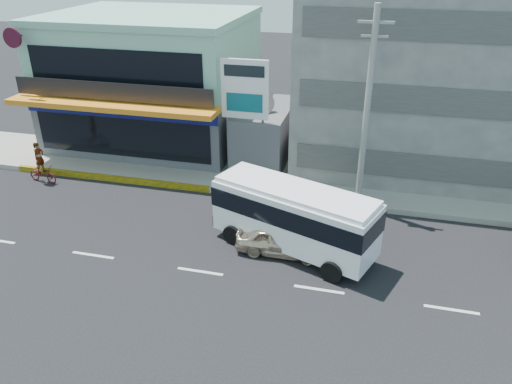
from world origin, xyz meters
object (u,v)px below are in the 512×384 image
satellite_dish (262,111)px  billboard (245,96)px  shop_building (154,83)px  sedan (281,240)px  motorcycle_rider (42,169)px  concrete_building (448,46)px  utility_pole_near (367,111)px  minibus (294,214)px

satellite_dish → billboard: (-0.50, -1.80, 1.35)m
shop_building → sedan: shop_building is taller
billboard → motorcycle_rider: 12.32m
shop_building → concrete_building: concrete_building is taller
shop_building → utility_pole_near: size_ratio=1.24×
satellite_dish → concrete_building: bearing=21.8°
shop_building → satellite_dish: size_ratio=8.27×
concrete_building → utility_pole_near: size_ratio=1.60×
shop_building → motorcycle_rider: (-3.67, -7.87, -3.21)m
satellite_dish → utility_pole_near: utility_pole_near is taller
minibus → utility_pole_near: bearing=62.1°
shop_building → billboard: bearing=-32.3°
concrete_building → motorcycle_rider: bearing=-157.6°
utility_pole_near → sedan: size_ratio=2.53×
concrete_building → satellite_dish: size_ratio=10.67×
satellite_dish → motorcycle_rider: 12.97m
concrete_building → billboard: concrete_building is taller
utility_pole_near → sedan: utility_pole_near is taller
billboard → satellite_dish: bearing=74.5°
billboard → minibus: billboard is taller
shop_building → concrete_building: size_ratio=0.77×
concrete_building → satellite_dish: concrete_building is taller
sedan → concrete_building: bearing=-28.4°
satellite_dish → minibus: size_ratio=0.20×
minibus → sedan: minibus is taller
shop_building → minibus: 16.27m
concrete_building → minibus: bearing=-117.8°
satellite_dish → shop_building: bearing=159.8°
shop_building → minibus: size_ratio=1.62×
satellite_dish → minibus: 9.25m
billboard → utility_pole_near: utility_pole_near is taller
minibus → motorcycle_rider: bearing=167.1°
utility_pole_near → minibus: (-2.53, -4.79, -3.32)m
shop_building → billboard: 8.92m
motorcycle_rider → minibus: bearing=-12.9°
sedan → motorcycle_rider: size_ratio=1.65×
concrete_building → billboard: (-10.50, -5.80, -2.07)m
billboard → minibus: (3.97, -6.59, -3.10)m
billboard → sedan: size_ratio=1.75×
shop_building → satellite_dish: shop_building is taller
utility_pole_near → minibus: 6.35m
billboard → shop_building: bearing=147.7°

